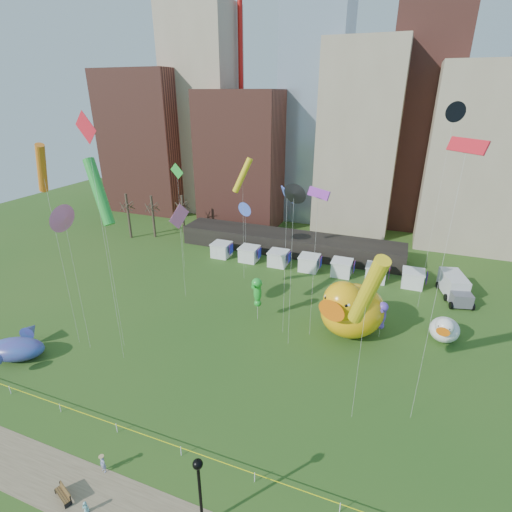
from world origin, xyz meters
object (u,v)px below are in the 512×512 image
at_px(small_duck, 444,329).
at_px(box_truck, 454,287).
at_px(big_duck, 351,308).
at_px(seahorse_purple, 382,313).
at_px(whale_inflatable, 17,348).
at_px(seahorse_green, 257,290).
at_px(lamppost, 199,486).
at_px(woman, 103,464).
at_px(toddler, 86,507).
at_px(park_bench, 64,493).

bearing_deg(small_duck, box_truck, 92.22).
bearing_deg(big_duck, seahorse_purple, 28.70).
bearing_deg(box_truck, whale_inflatable, -158.45).
xyz_separation_m(small_duck, seahorse_green, (-20.75, -3.41, 2.53)).
distance_m(lamppost, woman, 9.05).
relative_size(small_duck, seahorse_green, 0.82).
xyz_separation_m(big_duck, seahorse_green, (-10.74, -1.03, 0.73)).
xyz_separation_m(seahorse_purple, lamppost, (-8.73, -25.37, 0.56)).
xyz_separation_m(big_duck, box_truck, (11.85, 13.84, -1.81)).
relative_size(big_duck, toddler, 10.96).
height_order(lamppost, woman, lamppost).
xyz_separation_m(seahorse_green, lamppost, (5.39, -23.84, -0.38)).
xyz_separation_m(big_duck, park_bench, (-14.98, -26.66, -2.85)).
height_order(box_truck, toddler, box_truck).
distance_m(woman, toddler, 2.98).
relative_size(small_duck, toddler, 4.86).
bearing_deg(whale_inflatable, small_duck, 3.15).
distance_m(park_bench, box_truck, 48.59).
bearing_deg(whale_inflatable, toddler, -50.41).
distance_m(lamppost, box_truck, 42.42).
bearing_deg(seahorse_green, small_duck, 18.30).
bearing_deg(seahorse_purple, whale_inflatable, -147.40).
bearing_deg(toddler, park_bench, 152.00).
height_order(seahorse_green, lamppost, lamppost).
height_order(seahorse_green, box_truck, seahorse_green).
relative_size(lamppost, box_truck, 0.82).
height_order(small_duck, whale_inflatable, small_duck).
xyz_separation_m(seahorse_green, whale_inflatable, (-20.64, -15.68, -2.87)).
height_order(small_duck, seahorse_green, seahorse_green).
bearing_deg(toddler, woman, 87.50).
height_order(seahorse_green, whale_inflatable, seahorse_green).
height_order(big_duck, park_bench, big_duck).
xyz_separation_m(box_truck, toddler, (-24.74, -40.72, -1.02)).
distance_m(park_bench, toddler, 2.11).
bearing_deg(park_bench, small_duck, 70.31).
height_order(big_duck, small_duck, big_duck).
bearing_deg(park_bench, big_duck, 81.70).
bearing_deg(toddler, seahorse_purple, 37.28).
xyz_separation_m(woman, toddler, (0.99, -2.80, -0.25)).
bearing_deg(woman, small_duck, 61.21).
relative_size(big_duck, small_duck, 2.26).
relative_size(seahorse_purple, box_truck, 0.62).
bearing_deg(box_truck, woman, -137.85).
bearing_deg(woman, park_bench, -99.89).
height_order(big_duck, lamppost, big_duck).
bearing_deg(small_duck, toddler, -116.69).
height_order(seahorse_purple, toddler, seahorse_purple).
distance_m(small_duck, woman, 35.65).
bearing_deg(whale_inflatable, park_bench, -52.85).
bearing_deg(park_bench, seahorse_green, 101.64).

